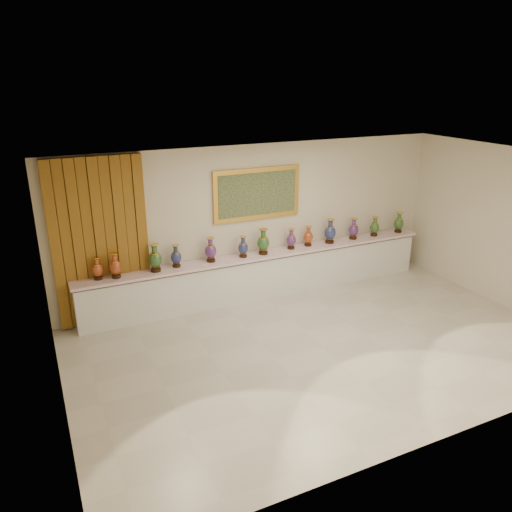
% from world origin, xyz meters
% --- Properties ---
extents(ground, '(8.00, 8.00, 0.00)m').
position_xyz_m(ground, '(0.00, 0.00, 0.00)').
color(ground, beige).
rests_on(ground, ground).
extents(room, '(8.00, 8.00, 8.00)m').
position_xyz_m(room, '(-2.55, 2.44, 1.59)').
color(room, beige).
rests_on(room, ground).
extents(counter, '(7.28, 0.48, 0.90)m').
position_xyz_m(counter, '(0.00, 2.27, 0.44)').
color(counter, white).
rests_on(counter, ground).
extents(vase_0, '(0.22, 0.22, 0.40)m').
position_xyz_m(vase_0, '(-3.15, 2.29, 1.08)').
color(vase_0, black).
rests_on(vase_0, counter).
extents(vase_1, '(0.23, 0.23, 0.45)m').
position_xyz_m(vase_1, '(-2.86, 2.23, 1.10)').
color(vase_1, black).
rests_on(vase_1, counter).
extents(vase_2, '(0.26, 0.26, 0.51)m').
position_xyz_m(vase_2, '(-2.16, 2.23, 1.13)').
color(vase_2, black).
rests_on(vase_2, counter).
extents(vase_3, '(0.22, 0.22, 0.42)m').
position_xyz_m(vase_3, '(-1.76, 2.29, 1.09)').
color(vase_3, black).
rests_on(vase_3, counter).
extents(vase_4, '(0.24, 0.24, 0.47)m').
position_xyz_m(vase_4, '(-1.09, 2.27, 1.11)').
color(vase_4, black).
rests_on(vase_4, counter).
extents(vase_5, '(0.25, 0.25, 0.42)m').
position_xyz_m(vase_5, '(-0.44, 2.24, 1.09)').
color(vase_5, black).
rests_on(vase_5, counter).
extents(vase_6, '(0.27, 0.27, 0.51)m').
position_xyz_m(vase_6, '(-0.02, 2.23, 1.13)').
color(vase_6, black).
rests_on(vase_6, counter).
extents(vase_7, '(0.26, 0.26, 0.42)m').
position_xyz_m(vase_7, '(0.63, 2.27, 1.09)').
color(vase_7, black).
rests_on(vase_7, counter).
extents(vase_8, '(0.23, 0.23, 0.42)m').
position_xyz_m(vase_8, '(1.03, 2.29, 1.09)').
color(vase_8, black).
rests_on(vase_8, counter).
extents(vase_9, '(0.29, 0.29, 0.52)m').
position_xyz_m(vase_9, '(1.53, 2.25, 1.13)').
color(vase_9, black).
rests_on(vase_9, counter).
extents(vase_10, '(0.24, 0.24, 0.45)m').
position_xyz_m(vase_10, '(2.14, 2.27, 1.10)').
color(vase_10, black).
rests_on(vase_10, counter).
extents(vase_11, '(0.22, 0.22, 0.43)m').
position_xyz_m(vase_11, '(2.68, 2.26, 1.09)').
color(vase_11, black).
rests_on(vase_11, counter).
extents(vase_12, '(0.23, 0.23, 0.45)m').
position_xyz_m(vase_12, '(3.34, 2.24, 1.10)').
color(vase_12, black).
rests_on(vase_12, counter).
extents(label_card, '(0.10, 0.06, 0.00)m').
position_xyz_m(label_card, '(-1.26, 2.13, 0.90)').
color(label_card, white).
rests_on(label_card, counter).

